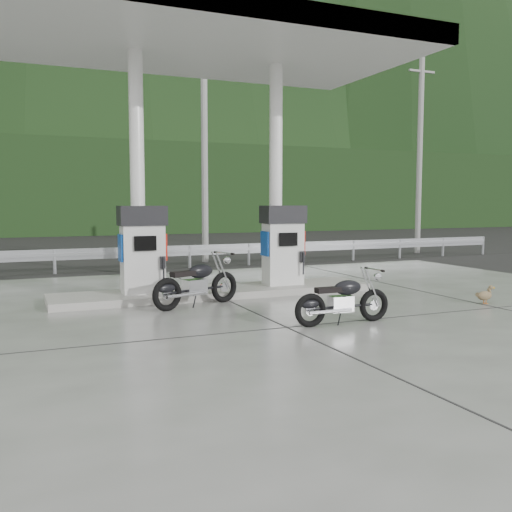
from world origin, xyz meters
name	(u,v)px	position (x,y,z in m)	size (l,w,h in m)	color
ground	(262,317)	(0.00, 0.00, 0.00)	(160.00, 160.00, 0.00)	black
forecourt_apron	(262,317)	(0.00, 0.00, 0.01)	(18.00, 14.00, 0.02)	slate
pump_island	(217,292)	(0.00, 2.50, 0.10)	(7.00, 1.40, 0.15)	#9D9992
gas_pump_left	(143,250)	(-1.60, 2.50, 1.07)	(0.95, 0.55, 1.80)	silver
gas_pump_right	(283,245)	(1.60, 2.50, 1.07)	(0.95, 0.55, 1.80)	silver
canopy_column_left	(137,172)	(-1.60, 2.90, 2.67)	(0.30, 0.30, 5.00)	white
canopy_column_right	(276,175)	(1.60, 2.90, 2.67)	(0.30, 0.30, 5.00)	white
canopy_roof	(215,43)	(0.00, 2.50, 5.37)	(8.50, 5.00, 0.40)	white
guardrail	(158,246)	(0.00, 8.00, 0.71)	(26.00, 0.16, 1.42)	#A2A5AA
road	(136,259)	(0.00, 11.50, 0.00)	(60.00, 7.00, 0.01)	black
utility_pole_b	(204,144)	(2.00, 9.50, 4.00)	(0.22, 0.22, 8.00)	gray
utility_pole_c	(420,153)	(11.00, 9.50, 4.00)	(0.22, 0.22, 8.00)	gray
tree_band	(80,188)	(0.00, 30.00, 3.00)	(80.00, 6.00, 6.00)	black
forested_hills	(53,221)	(0.00, 60.00, 0.00)	(100.00, 40.00, 140.00)	black
motorcycle_left	(197,284)	(-0.79, 1.40, 0.47)	(1.88, 0.59, 0.89)	black
motorcycle_right	(343,300)	(0.98, -1.11, 0.41)	(1.67, 0.53, 0.79)	black
duck	(484,296)	(4.60, -0.57, 0.18)	(0.44, 0.12, 0.31)	brown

